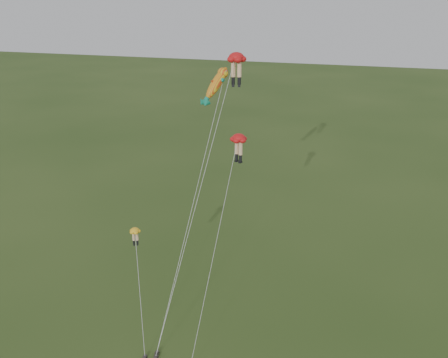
# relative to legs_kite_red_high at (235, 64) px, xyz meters

# --- Properties ---
(ground) EXTENTS (300.00, 300.00, 0.00)m
(ground) POSITION_rel_legs_kite_red_high_xyz_m (-2.22, -9.10, -19.96)
(ground) COLOR #294117
(ground) RESTS_ON ground
(legs_kite_red_high) EXTENTS (4.02, 12.44, 20.83)m
(legs_kite_red_high) POSITION_rel_legs_kite_red_high_xyz_m (0.00, 0.00, 0.00)
(legs_kite_red_high) COLOR red
(legs_kite_red_high) RESTS_ON ground
(legs_kite_red_mid) EXTENTS (1.88, 11.61, 14.83)m
(legs_kite_red_mid) POSITION_rel_legs_kite_red_high_xyz_m (0.74, -1.84, -5.91)
(legs_kite_red_mid) COLOR red
(legs_kite_red_mid) RESTS_ON ground
(legs_kite_yellow) EXTENTS (3.71, 6.42, 7.59)m
(legs_kite_yellow) POSITION_rel_legs_kite_red_high_xyz_m (-6.54, -6.07, -13.09)
(legs_kite_yellow) COLOR yellow
(legs_kite_yellow) RESTS_ON ground
(fish_kite) EXTENTS (2.92, 11.73, 19.91)m
(fish_kite) POSITION_rel_legs_kite_red_high_xyz_m (-1.37, -0.64, -1.59)
(fish_kite) COLOR yellow
(fish_kite) RESTS_ON ground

